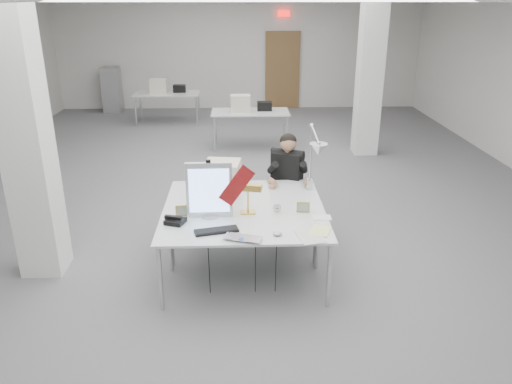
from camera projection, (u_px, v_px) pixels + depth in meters
room_shell at (244, 90)px, 7.29m from camera, size 10.04×14.04×3.24m
desk_main at (244, 226)px, 5.19m from camera, size 1.80×0.90×0.02m
desk_second at (243, 194)px, 6.03m from camera, size 1.80×0.90×0.02m
bg_desk_a at (250, 112)px, 10.31m from camera, size 1.60×0.80×0.02m
bg_desk_b at (167, 93)px, 12.29m from camera, size 1.60×0.80×0.02m
filing_cabinet at (112, 90)px, 13.64m from camera, size 0.45×0.55×1.20m
office_chair at (287, 193)px, 6.68m from camera, size 0.67×0.67×1.04m
seated_person at (288, 167)px, 6.50m from camera, size 0.60×0.65×0.79m
monitor at (209, 190)px, 5.28m from camera, size 0.49×0.06×0.61m
pennant at (237, 185)px, 5.24m from camera, size 0.39×0.16×0.45m
keyboard at (216, 231)px, 5.03m from camera, size 0.46×0.25×0.02m
laptop at (241, 241)px, 4.81m from camera, size 0.43×0.35×0.03m
mouse at (277, 234)px, 4.94m from camera, size 0.11×0.09×0.04m
bankers_lamp at (248, 198)px, 5.41m from camera, size 0.33×0.19×0.35m
desk_phone at (175, 221)px, 5.21m from camera, size 0.24×0.23×0.05m
picture_frame_left at (182, 211)px, 5.39m from camera, size 0.15×0.04×0.11m
picture_frame_right at (303, 207)px, 5.48m from camera, size 0.15×0.05×0.11m
desk_clock at (277, 207)px, 5.49m from camera, size 0.09×0.03×0.09m
paper_stack_a at (310, 236)px, 4.93m from camera, size 0.30×0.38×0.01m
paper_stack_b at (320, 231)px, 5.05m from camera, size 0.26×0.31×0.01m
paper_stack_c at (322, 217)px, 5.36m from camera, size 0.20×0.14×0.01m
beige_monitor at (223, 177)px, 5.99m from camera, size 0.45×0.43×0.38m
architect_lamp at (313, 162)px, 5.77m from camera, size 0.33×0.70×0.86m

